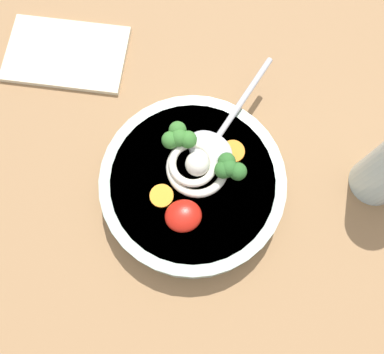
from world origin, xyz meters
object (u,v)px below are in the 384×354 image
object	(u,v)px
soup_bowl	(192,182)
folded_napkin	(66,54)
noodle_pile	(196,166)
soup_spoon	(216,140)

from	to	relation	value
soup_bowl	folded_napkin	world-z (taller)	soup_bowl
noodle_pile	soup_bowl	bearing A→B (deg)	54.30
soup_bowl	noodle_pile	world-z (taller)	noodle_pile
soup_bowl	noodle_pile	size ratio (longest dim) A/B	2.74
folded_napkin	soup_bowl	bearing A→B (deg)	121.06
soup_bowl	soup_spoon	world-z (taller)	soup_spoon
folded_napkin	soup_spoon	bearing A→B (deg)	132.49
soup_bowl	soup_spoon	size ratio (longest dim) A/B	1.59
soup_bowl	soup_spoon	distance (cm)	6.31
soup_spoon	folded_napkin	distance (cm)	27.18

